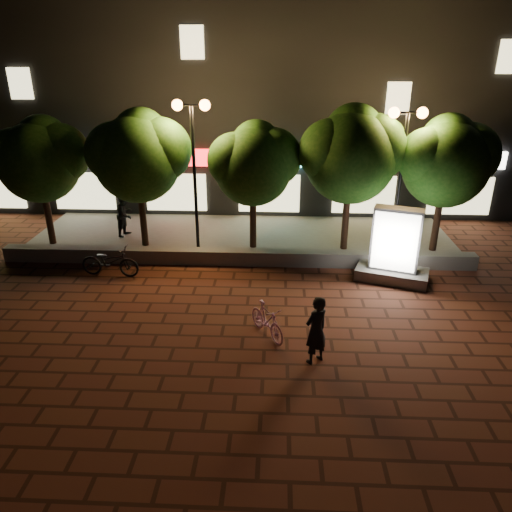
# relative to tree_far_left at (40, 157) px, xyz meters

# --- Properties ---
(ground) EXTENTS (80.00, 80.00, 0.00)m
(ground) POSITION_rel_tree_far_left_xyz_m (6.95, -5.46, -3.29)
(ground) COLOR #502619
(ground) RESTS_ON ground
(retaining_wall) EXTENTS (16.00, 0.45, 0.50)m
(retaining_wall) POSITION_rel_tree_far_left_xyz_m (6.95, -1.46, -3.04)
(retaining_wall) COLOR slate
(retaining_wall) RESTS_ON ground
(sidewalk) EXTENTS (16.00, 5.00, 0.08)m
(sidewalk) POSITION_rel_tree_far_left_xyz_m (6.95, 1.04, -3.25)
(sidewalk) COLOR slate
(sidewalk) RESTS_ON ground
(building_block) EXTENTS (28.00, 8.12, 11.30)m
(building_block) POSITION_rel_tree_far_left_xyz_m (6.94, 7.53, 1.70)
(building_block) COLOR black
(building_block) RESTS_ON ground
(tree_far_left) EXTENTS (3.36, 2.80, 4.63)m
(tree_far_left) POSITION_rel_tree_far_left_xyz_m (0.00, 0.00, 0.00)
(tree_far_left) COLOR black
(tree_far_left) RESTS_ON sidewalk
(tree_left) EXTENTS (3.60, 3.00, 4.89)m
(tree_left) POSITION_rel_tree_far_left_xyz_m (3.50, 0.00, 0.15)
(tree_left) COLOR black
(tree_left) RESTS_ON sidewalk
(tree_mid) EXTENTS (3.24, 2.70, 4.50)m
(tree_mid) POSITION_rel_tree_far_left_xyz_m (7.50, -0.00, -0.08)
(tree_mid) COLOR black
(tree_mid) RESTS_ON sidewalk
(tree_right) EXTENTS (3.72, 3.10, 5.07)m
(tree_right) POSITION_rel_tree_far_left_xyz_m (10.80, 0.00, 0.27)
(tree_right) COLOR black
(tree_right) RESTS_ON sidewalk
(tree_far_right) EXTENTS (3.48, 2.90, 4.76)m
(tree_far_right) POSITION_rel_tree_far_left_xyz_m (14.00, 0.00, 0.08)
(tree_far_right) COLOR black
(tree_far_right) RESTS_ON sidewalk
(street_lamp_left) EXTENTS (1.26, 0.36, 5.18)m
(street_lamp_left) POSITION_rel_tree_far_left_xyz_m (5.45, -0.26, 0.74)
(street_lamp_left) COLOR black
(street_lamp_left) RESTS_ON sidewalk
(street_lamp_right) EXTENTS (1.26, 0.36, 4.98)m
(street_lamp_right) POSITION_rel_tree_far_left_xyz_m (12.45, -0.26, 0.60)
(street_lamp_right) COLOR black
(street_lamp_right) RESTS_ON sidewalk
(ad_kiosk) EXTENTS (2.43, 1.74, 2.37)m
(ad_kiosk) POSITION_rel_tree_far_left_xyz_m (11.98, -2.46, -2.33)
(ad_kiosk) COLOR slate
(ad_kiosk) RESTS_ON ground
(scooter_pink) EXTENTS (1.17, 1.48, 0.90)m
(scooter_pink) POSITION_rel_tree_far_left_xyz_m (8.11, -5.93, -2.84)
(scooter_pink) COLOR #EA98C8
(scooter_pink) RESTS_ON ground
(rider) EXTENTS (0.74, 0.70, 1.69)m
(rider) POSITION_rel_tree_far_left_xyz_m (9.25, -6.97, -2.45)
(rider) COLOR black
(rider) RESTS_ON ground
(scooter_parked) EXTENTS (1.95, 0.83, 1.00)m
(scooter_parked) POSITION_rel_tree_far_left_xyz_m (2.98, -2.59, -2.79)
(scooter_parked) COLOR black
(scooter_parked) RESTS_ON ground
(pedestrian) EXTENTS (0.83, 0.96, 1.68)m
(pedestrian) POSITION_rel_tree_far_left_xyz_m (2.47, 0.91, -2.37)
(pedestrian) COLOR black
(pedestrian) RESTS_ON sidewalk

